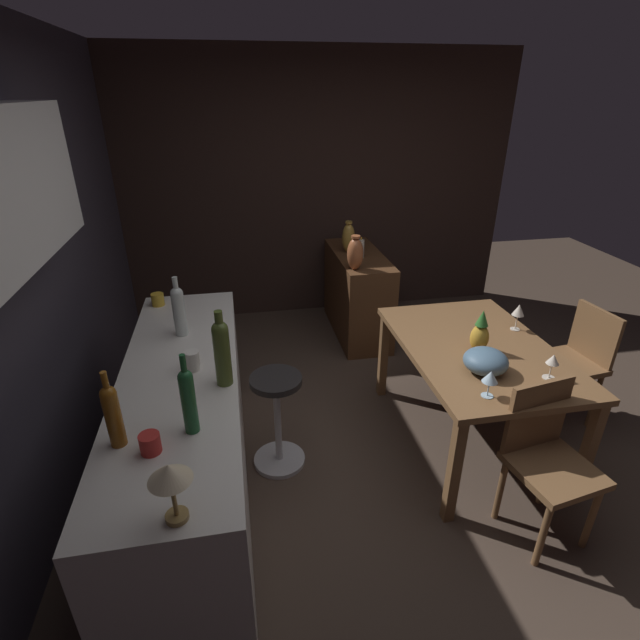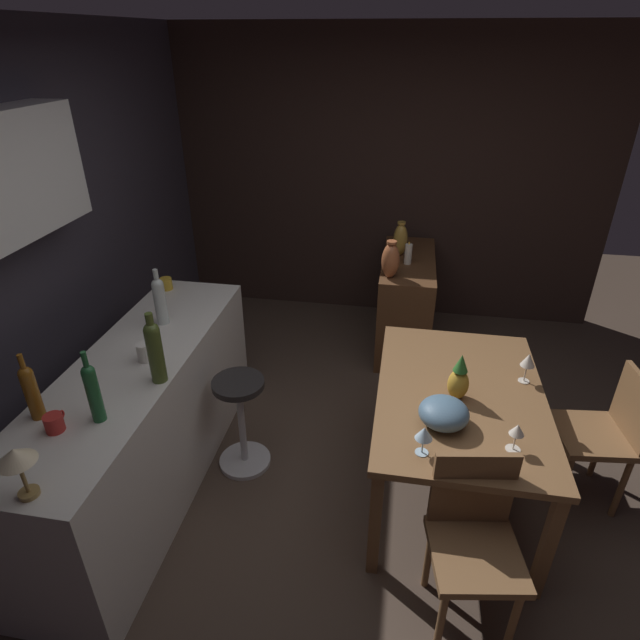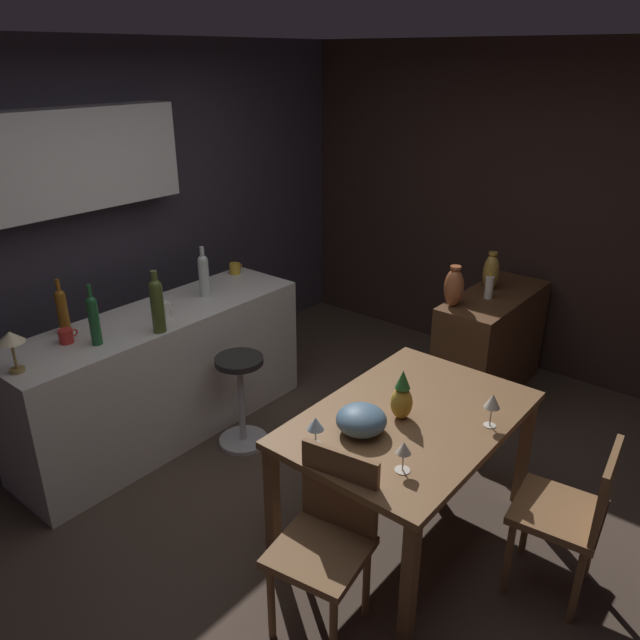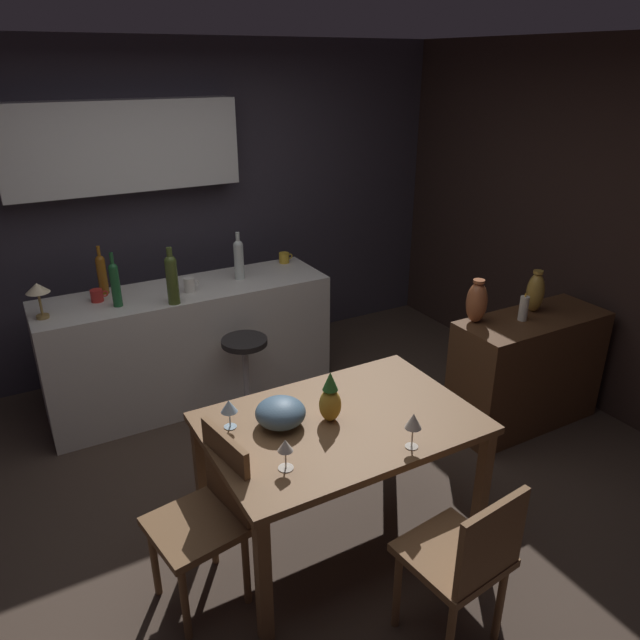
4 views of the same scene
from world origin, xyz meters
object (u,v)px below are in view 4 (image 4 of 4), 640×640
Objects in this scene: sideboard_cabinet at (526,371)px; fruit_bowl at (281,413)px; dining_table at (341,433)px; wine_glass_left at (229,407)px; wine_bottle_green at (115,283)px; bar_stool at (246,378)px; wine_glass_center at (413,422)px; chair_by_doorway at (464,559)px; chair_near_window at (208,513)px; wine_bottle_clear at (239,258)px; cup_white at (190,285)px; pillar_candle_tall at (524,308)px; cup_red at (97,296)px; vase_copper at (477,302)px; wine_bottle_amber at (102,273)px; wine_bottle_olive at (172,277)px; cup_mustard at (284,258)px; pineapple_centerpiece at (330,400)px; vase_brass at (535,292)px; counter_lamp at (38,291)px; wine_glass_right at (285,447)px.

sideboard_cabinet is 4.32× the size of fruit_bowl.
wine_glass_left reaches higher than dining_table.
bar_stool is at bearing -30.04° from wine_bottle_green.
wine_glass_center is (0.17, -1.66, 0.53)m from bar_stool.
wine_glass_left reaches higher than chair_by_doorway.
chair_near_window reaches higher than chair_by_doorway.
cup_white is at bearing -168.44° from wine_bottle_clear.
wine_glass_left is 0.80× the size of pillar_candle_tall.
cup_red is (-2.56, 1.55, 0.53)m from sideboard_cabinet.
vase_copper reaches higher than wine_glass_center.
cup_white is (0.07, 1.63, 0.14)m from fruit_bowl.
wine_bottle_amber is 1.17× the size of vase_copper.
wine_bottle_olive is 1.32× the size of vase_copper.
wine_bottle_green is at bearing -168.01° from cup_mustard.
wine_glass_left is 1.56m from cup_white.
pineapple_centerpiece is 0.93× the size of vase_brass.
chair_near_window is 1.54m from bar_stool.
chair_near_window is 3.44× the size of fruit_bowl.
cup_mustard is (0.67, 0.72, 0.59)m from bar_stool.
counter_lamp is at bearing 113.77° from wine_glass_left.
wine_bottle_olive is 0.56m from cup_red.
bar_stool is 1.81× the size of wine_bottle_clear.
dining_table is at bearing -82.98° from cup_white.
chair_near_window is at bearing 160.70° from wine_glass_center.
bar_stool is 1.75m from wine_glass_center.
cup_red reaches higher than sideboard_cabinet.
counter_lamp is (-1.37, 2.11, 0.21)m from wine_glass_center.
cup_white is at bearing 73.44° from chair_near_window.
wine_glass_left is 0.52× the size of vase_copper.
counter_lamp is at bearing -148.67° from wine_bottle_amber.
vase_brass is at bearing -31.94° from wine_bottle_amber.
vase_brass is (1.64, 0.78, 0.08)m from wine_glass_center.
vase_brass is (1.81, 0.42, 0.30)m from dining_table.
dining_table is 12.14× the size of cup_white.
wine_glass_center reaches higher than chair_by_doorway.
chair_near_window is 0.52m from wine_glass_right.
wine_bottle_olive is 2.37m from pillar_candle_tall.
sideboard_cabinet is 1.86m from pineapple_centerpiece.
wine_bottle_amber is at bearing 144.93° from pillar_candle_tall.
cup_mustard is at bearing 21.91° from wine_bottle_clear.
chair_near_window is 5.66× the size of wine_glass_left.
dining_table is 3.65× the size of wine_bottle_green.
wine_bottle_clear reaches higher than wine_glass_left.
wine_glass_right is at bearing -165.81° from sideboard_cabinet.
wine_bottle_clear reaches higher than pineapple_centerpiece.
pillar_candle_tall is (2.15, 0.13, 0.05)m from wine_glass_left.
wine_bottle_clear is at bearing 63.08° from chair_near_window.
wine_glass_right reaches higher than sideboard_cabinet.
counter_lamp is 3.29m from vase_brass.
wine_bottle_green reaches higher than wine_glass_center.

